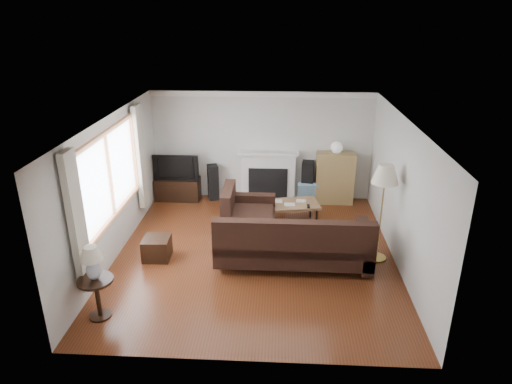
# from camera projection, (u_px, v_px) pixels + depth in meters

# --- Properties ---
(room) EXTENTS (5.10, 5.60, 2.54)m
(room) POSITION_uv_depth(u_px,v_px,m) (255.00, 190.00, 7.90)
(room) COLOR #592913
(room) RESTS_ON ground
(window) EXTENTS (0.12, 2.74, 1.54)m
(window) POSITION_uv_depth(u_px,v_px,m) (110.00, 175.00, 7.73)
(window) COLOR #985C38
(window) RESTS_ON room
(curtain_near) EXTENTS (0.10, 0.35, 2.10)m
(curtain_near) POSITION_uv_depth(u_px,v_px,m) (77.00, 222.00, 6.38)
(curtain_near) COLOR beige
(curtain_near) RESTS_ON room
(curtain_far) EXTENTS (0.10, 0.35, 2.10)m
(curtain_far) POSITION_uv_depth(u_px,v_px,m) (140.00, 157.00, 9.19)
(curtain_far) COLOR beige
(curtain_far) RESTS_ON room
(fireplace) EXTENTS (1.40, 0.26, 1.15)m
(fireplace) POSITION_uv_depth(u_px,v_px,m) (268.00, 175.00, 10.59)
(fireplace) COLOR white
(fireplace) RESTS_ON room
(tv_stand) EXTENTS (1.02, 0.46, 0.51)m
(tv_stand) POSITION_uv_depth(u_px,v_px,m) (178.00, 189.00, 10.68)
(tv_stand) COLOR black
(tv_stand) RESTS_ON ground
(television) EXTENTS (1.05, 0.14, 0.60)m
(television) POSITION_uv_depth(u_px,v_px,m) (177.00, 166.00, 10.47)
(television) COLOR black
(television) RESTS_ON tv_stand
(speaker_left) EXTENTS (0.30, 0.33, 0.83)m
(speaker_left) POSITION_uv_depth(u_px,v_px,m) (213.00, 182.00, 10.63)
(speaker_left) COLOR black
(speaker_left) RESTS_ON ground
(speaker_right) EXTENTS (0.30, 0.35, 0.96)m
(speaker_right) POSITION_uv_depth(u_px,v_px,m) (307.00, 182.00, 10.49)
(speaker_right) COLOR black
(speaker_right) RESTS_ON ground
(bookshelf) EXTENTS (0.86, 0.41, 1.18)m
(bookshelf) POSITION_uv_depth(u_px,v_px,m) (335.00, 178.00, 10.39)
(bookshelf) COLOR #9A7C47
(bookshelf) RESTS_ON ground
(globe_lamp) EXTENTS (0.26, 0.26, 0.26)m
(globe_lamp) POSITION_uv_depth(u_px,v_px,m) (337.00, 148.00, 10.12)
(globe_lamp) COLOR white
(globe_lamp) RESTS_ON bookshelf
(sectional_sofa) EXTENTS (2.90, 2.12, 0.94)m
(sectional_sofa) POSITION_uv_depth(u_px,v_px,m) (293.00, 239.00, 7.89)
(sectional_sofa) COLOR black
(sectional_sofa) RESTS_ON ground
(coffee_table) EXTENTS (1.29, 0.86, 0.46)m
(coffee_table) POSITION_uv_depth(u_px,v_px,m) (289.00, 213.00, 9.45)
(coffee_table) COLOR brown
(coffee_table) RESTS_ON ground
(footstool) EXTENTS (0.48, 0.48, 0.40)m
(footstool) POSITION_uv_depth(u_px,v_px,m) (157.00, 248.00, 8.16)
(footstool) COLOR black
(footstool) RESTS_ON ground
(floor_lamp) EXTENTS (0.56, 0.56, 1.78)m
(floor_lamp) POSITION_uv_depth(u_px,v_px,m) (381.00, 213.00, 7.88)
(floor_lamp) COLOR #A58B39
(floor_lamp) RESTS_ON ground
(side_table) EXTENTS (0.51, 0.51, 0.64)m
(side_table) POSITION_uv_depth(u_px,v_px,m) (98.00, 298.00, 6.55)
(side_table) COLOR black
(side_table) RESTS_ON ground
(table_lamp) EXTENTS (0.31, 0.31, 0.51)m
(table_lamp) POSITION_uv_depth(u_px,v_px,m) (93.00, 263.00, 6.33)
(table_lamp) COLOR silver
(table_lamp) RESTS_ON side_table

